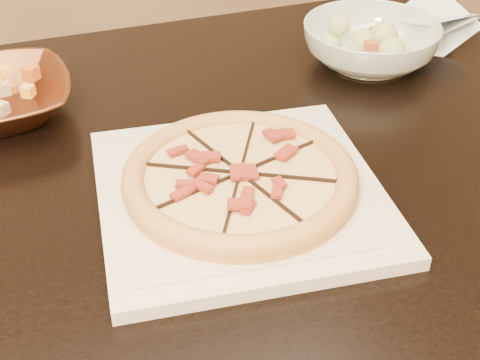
{
  "coord_description": "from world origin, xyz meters",
  "views": [
    {
      "loc": [
        -0.0,
        -0.63,
        1.25
      ],
      "look_at": [
        0.24,
        -0.03,
        0.78
      ],
      "focal_mm": 50.0,
      "sensor_mm": 36.0,
      "label": 1
    }
  ],
  "objects_px": {
    "salad_bowl": "(370,44)",
    "pizza": "(240,177)",
    "dining_table": "(162,219)",
    "plate": "(240,193)"
  },
  "relations": [
    {
      "from": "salad_bowl",
      "to": "pizza",
      "type": "bearing_deg",
      "value": -141.98
    },
    {
      "from": "dining_table",
      "to": "pizza",
      "type": "distance_m",
      "value": 0.2
    },
    {
      "from": "plate",
      "to": "salad_bowl",
      "type": "distance_m",
      "value": 0.43
    },
    {
      "from": "plate",
      "to": "pizza",
      "type": "distance_m",
      "value": 0.02
    },
    {
      "from": "salad_bowl",
      "to": "dining_table",
      "type": "bearing_deg",
      "value": -160.58
    },
    {
      "from": "plate",
      "to": "salad_bowl",
      "type": "bearing_deg",
      "value": 38.02
    },
    {
      "from": "pizza",
      "to": "salad_bowl",
      "type": "bearing_deg",
      "value": 38.02
    },
    {
      "from": "dining_table",
      "to": "pizza",
      "type": "relative_size",
      "value": 5.04
    },
    {
      "from": "dining_table",
      "to": "plate",
      "type": "distance_m",
      "value": 0.18
    },
    {
      "from": "plate",
      "to": "pizza",
      "type": "xyz_separation_m",
      "value": [
        -0.0,
        -0.0,
        0.02
      ]
    }
  ]
}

